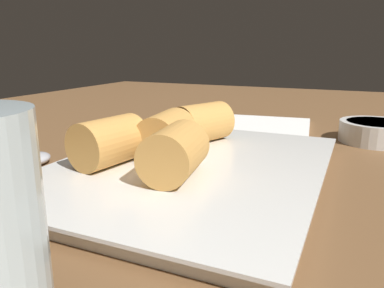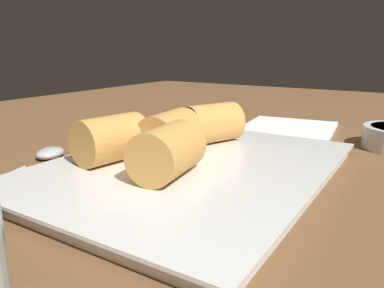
% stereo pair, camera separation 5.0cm
% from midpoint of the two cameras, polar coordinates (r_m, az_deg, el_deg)
% --- Properties ---
extents(table_surface, '(1.80, 1.40, 0.02)m').
position_cam_midpoint_polar(table_surface, '(0.38, -1.84, -6.73)').
color(table_surface, brown).
rests_on(table_surface, ground).
extents(serving_plate, '(0.33, 0.25, 0.01)m').
position_cam_midpoint_polar(serving_plate, '(0.38, -3.78, -3.88)').
color(serving_plate, silver).
rests_on(serving_plate, table_surface).
extents(roll_front_left, '(0.08, 0.06, 0.05)m').
position_cam_midpoint_polar(roll_front_left, '(0.33, -6.78, -1.18)').
color(roll_front_left, '#D19347').
rests_on(roll_front_left, serving_plate).
extents(roll_front_right, '(0.08, 0.07, 0.05)m').
position_cam_midpoint_polar(roll_front_right, '(0.46, -1.21, 3.27)').
color(roll_front_right, '#D19347').
rests_on(roll_front_right, serving_plate).
extents(roll_back_left, '(0.08, 0.05, 0.05)m').
position_cam_midpoint_polar(roll_back_left, '(0.40, -7.30, 1.58)').
color(roll_back_left, '#D19347').
rests_on(roll_back_left, serving_plate).
extents(roll_back_right, '(0.08, 0.06, 0.05)m').
position_cam_midpoint_polar(roll_back_right, '(0.38, -15.84, 0.40)').
color(roll_back_right, '#D19347').
rests_on(roll_back_right, serving_plate).
extents(dipping_bowl_near, '(0.10, 0.10, 0.03)m').
position_cam_midpoint_polar(dipping_bowl_near, '(0.56, 24.08, 1.77)').
color(dipping_bowl_near, silver).
rests_on(dipping_bowl_near, table_surface).
extents(spoon, '(0.16, 0.07, 0.01)m').
position_cam_midpoint_polar(spoon, '(0.45, -26.56, -2.67)').
color(spoon, '#B2B2B7').
rests_on(spoon, table_surface).
extents(napkin, '(0.17, 0.15, 0.01)m').
position_cam_midpoint_polar(napkin, '(0.61, 8.82, 2.61)').
color(napkin, white).
rests_on(napkin, table_surface).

